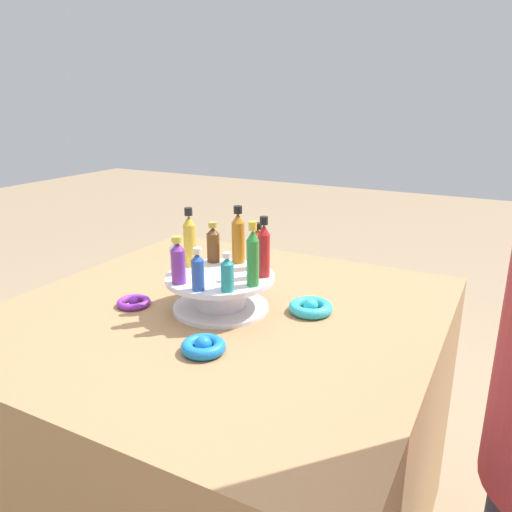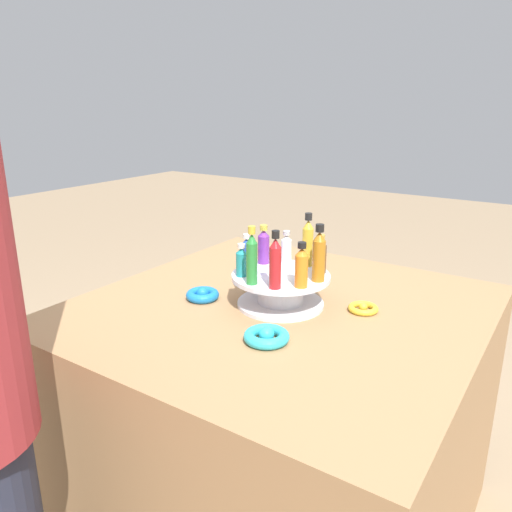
{
  "view_description": "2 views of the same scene",
  "coord_description": "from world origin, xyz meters",
  "px_view_note": "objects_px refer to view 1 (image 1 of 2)",
  "views": [
    {
      "loc": [
        -0.96,
        -0.61,
        1.24
      ],
      "look_at": [
        -0.03,
        -0.12,
        0.91
      ],
      "focal_mm": 35.0,
      "sensor_mm": 36.0,
      "label": 1
    },
    {
      "loc": [
        0.64,
        -1.08,
        1.27
      ],
      "look_at": [
        -0.02,
        -0.08,
        0.9
      ],
      "focal_mm": 35.0,
      "sensor_mm": 36.0,
      "label": 2
    }
  ],
  "objects_px": {
    "bottle_clear": "(176,257)",
    "ribbon_bow_purple": "(134,302)",
    "bottle_blue": "(198,271)",
    "bottle_gold": "(190,240)",
    "bottle_teal": "(227,273)",
    "bottle_amber": "(238,237)",
    "ribbon_bow_teal": "(311,307)",
    "ribbon_bow_gold": "(233,275)",
    "bottle_purple": "(178,262)",
    "ribbon_bow_blue": "(203,346)",
    "bottle_green": "(253,257)",
    "bottle_red": "(264,249)",
    "display_stand": "(220,291)",
    "bottle_orange": "(257,247)",
    "bottle_brown": "(213,244)"
  },
  "relations": [
    {
      "from": "bottle_clear",
      "to": "ribbon_bow_purple",
      "type": "bearing_deg",
      "value": 112.3
    },
    {
      "from": "bottle_blue",
      "to": "ribbon_bow_purple",
      "type": "relative_size",
      "value": 1.17
    },
    {
      "from": "bottle_gold",
      "to": "bottle_teal",
      "type": "distance_m",
      "value": 0.2
    },
    {
      "from": "bottle_amber",
      "to": "ribbon_bow_teal",
      "type": "bearing_deg",
      "value": -95.53
    },
    {
      "from": "ribbon_bow_gold",
      "to": "bottle_purple",
      "type": "bearing_deg",
      "value": -174.14
    },
    {
      "from": "bottle_gold",
      "to": "bottle_blue",
      "type": "xyz_separation_m",
      "value": [
        -0.13,
        -0.11,
        -0.02
      ]
    },
    {
      "from": "ribbon_bow_blue",
      "to": "ribbon_bow_teal",
      "type": "bearing_deg",
      "value": -22.39
    },
    {
      "from": "bottle_amber",
      "to": "bottle_green",
      "type": "relative_size",
      "value": 1.0
    },
    {
      "from": "ribbon_bow_teal",
      "to": "ribbon_bow_blue",
      "type": "bearing_deg",
      "value": 157.61
    },
    {
      "from": "bottle_blue",
      "to": "bottle_red",
      "type": "relative_size",
      "value": 0.66
    },
    {
      "from": "display_stand",
      "to": "bottle_amber",
      "type": "xyz_separation_m",
      "value": [
        0.11,
        0.01,
        0.11
      ]
    },
    {
      "from": "bottle_orange",
      "to": "ribbon_bow_gold",
      "type": "bearing_deg",
      "value": 50.95
    },
    {
      "from": "bottle_blue",
      "to": "bottle_green",
      "type": "height_order",
      "value": "bottle_green"
    },
    {
      "from": "bottle_gold",
      "to": "bottle_orange",
      "type": "distance_m",
      "value": 0.17
    },
    {
      "from": "display_stand",
      "to": "bottle_purple",
      "type": "bearing_deg",
      "value": 148.94
    },
    {
      "from": "ribbon_bow_gold",
      "to": "ribbon_bow_teal",
      "type": "relative_size",
      "value": 0.75
    },
    {
      "from": "bottle_blue",
      "to": "bottle_orange",
      "type": "relative_size",
      "value": 0.84
    },
    {
      "from": "ribbon_bow_gold",
      "to": "bottle_red",
      "type": "bearing_deg",
      "value": -131.72
    },
    {
      "from": "bottle_green",
      "to": "ribbon_bow_teal",
      "type": "distance_m",
      "value": 0.21
    },
    {
      "from": "bottle_green",
      "to": "ribbon_bow_blue",
      "type": "distance_m",
      "value": 0.23
    },
    {
      "from": "bottle_red",
      "to": "bottle_purple",
      "type": "bearing_deg",
      "value": 130.94
    },
    {
      "from": "ribbon_bow_teal",
      "to": "bottle_brown",
      "type": "bearing_deg",
      "value": 91.03
    },
    {
      "from": "bottle_gold",
      "to": "bottle_blue",
      "type": "distance_m",
      "value": 0.17
    },
    {
      "from": "bottle_purple",
      "to": "ribbon_bow_blue",
      "type": "relative_size",
      "value": 1.21
    },
    {
      "from": "bottle_clear",
      "to": "bottle_orange",
      "type": "relative_size",
      "value": 0.8
    },
    {
      "from": "display_stand",
      "to": "bottle_amber",
      "type": "bearing_deg",
      "value": 4.94
    },
    {
      "from": "bottle_amber",
      "to": "bottle_brown",
      "type": "relative_size",
      "value": 1.41
    },
    {
      "from": "bottle_amber",
      "to": "bottle_clear",
      "type": "bearing_deg",
      "value": 148.94
    },
    {
      "from": "bottle_clear",
      "to": "bottle_gold",
      "type": "bearing_deg",
      "value": 4.94
    },
    {
      "from": "bottle_blue",
      "to": "bottle_red",
      "type": "distance_m",
      "value": 0.17
    },
    {
      "from": "bottle_blue",
      "to": "ribbon_bow_teal",
      "type": "relative_size",
      "value": 0.91
    },
    {
      "from": "bottle_blue",
      "to": "bottle_teal",
      "type": "bearing_deg",
      "value": -67.06
    },
    {
      "from": "bottle_teal",
      "to": "bottle_red",
      "type": "distance_m",
      "value": 0.13
    },
    {
      "from": "bottle_gold",
      "to": "bottle_red",
      "type": "bearing_deg",
      "value": -85.06
    },
    {
      "from": "bottle_blue",
      "to": "bottle_orange",
      "type": "bearing_deg",
      "value": -13.06
    },
    {
      "from": "ribbon_bow_purple",
      "to": "ribbon_bow_teal",
      "type": "height_order",
      "value": "ribbon_bow_teal"
    },
    {
      "from": "bottle_clear",
      "to": "bottle_orange",
      "type": "height_order",
      "value": "bottle_orange"
    },
    {
      "from": "bottle_green",
      "to": "bottle_red",
      "type": "height_order",
      "value": "bottle_green"
    },
    {
      "from": "ribbon_bow_gold",
      "to": "ribbon_bow_teal",
      "type": "bearing_deg",
      "value": -112.39
    },
    {
      "from": "bottle_brown",
      "to": "bottle_red",
      "type": "distance_m",
      "value": 0.17
    },
    {
      "from": "bottle_purple",
      "to": "ribbon_bow_gold",
      "type": "xyz_separation_m",
      "value": [
        0.29,
        0.03,
        -0.13
      ]
    },
    {
      "from": "bottle_green",
      "to": "ribbon_bow_purple",
      "type": "relative_size",
      "value": 1.79
    },
    {
      "from": "bottle_teal",
      "to": "bottle_red",
      "type": "xyz_separation_m",
      "value": [
        0.12,
        -0.03,
        0.03
      ]
    },
    {
      "from": "display_stand",
      "to": "bottle_teal",
      "type": "distance_m",
      "value": 0.13
    },
    {
      "from": "bottle_brown",
      "to": "bottle_orange",
      "type": "xyz_separation_m",
      "value": [
        0.01,
        -0.12,
        0.0
      ]
    },
    {
      "from": "bottle_clear",
      "to": "bottle_red",
      "type": "distance_m",
      "value": 0.21
    },
    {
      "from": "bottle_green",
      "to": "bottle_red",
      "type": "distance_m",
      "value": 0.07
    },
    {
      "from": "bottle_teal",
      "to": "ribbon_bow_blue",
      "type": "relative_size",
      "value": 0.95
    },
    {
      "from": "bottle_clear",
      "to": "bottle_teal",
      "type": "height_order",
      "value": "bottle_clear"
    },
    {
      "from": "bottle_purple",
      "to": "bottle_teal",
      "type": "relative_size",
      "value": 1.27
    }
  ]
}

